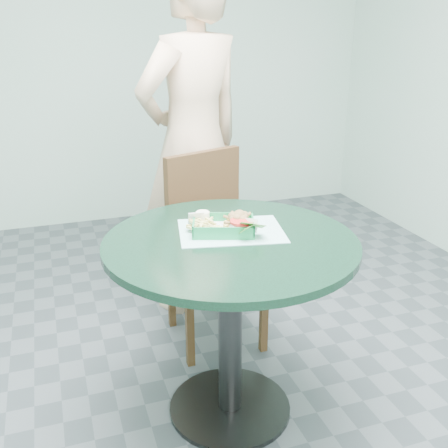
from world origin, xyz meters
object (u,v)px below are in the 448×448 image
object	(u,v)px
food_basket	(223,233)
crab_sandwich	(237,223)
diner_person	(193,104)
sauce_ramekin	(199,222)
cafe_table	(230,285)
dining_chair	(210,235)

from	to	relation	value
food_basket	crab_sandwich	bearing A→B (deg)	4.18
diner_person	food_basket	distance (m)	0.95
food_basket	sauce_ramekin	size ratio (longest dim) A/B	4.30
food_basket	cafe_table	bearing A→B (deg)	-87.21
dining_chair	diner_person	bearing A→B (deg)	68.26
sauce_ramekin	dining_chair	bearing A→B (deg)	68.32
crab_sandwich	sauce_ramekin	distance (m)	0.15
cafe_table	dining_chair	size ratio (longest dim) A/B	1.01
diner_person	food_basket	xyz separation A→B (m)	(-0.13, -0.87, -0.36)
cafe_table	dining_chair	bearing A→B (deg)	79.86
diner_person	sauce_ramekin	bearing A→B (deg)	52.48
cafe_table	dining_chair	distance (m)	0.63
cafe_table	sauce_ramekin	world-z (taller)	sauce_ramekin
food_basket	diner_person	bearing A→B (deg)	81.60
cafe_table	crab_sandwich	distance (m)	0.24
crab_sandwich	sauce_ramekin	world-z (taller)	crab_sandwich
cafe_table	sauce_ramekin	distance (m)	0.27
food_basket	crab_sandwich	xyz separation A→B (m)	(0.06, 0.00, 0.03)
diner_person	crab_sandwich	world-z (taller)	diner_person
diner_person	sauce_ramekin	xyz separation A→B (m)	(-0.21, -0.81, -0.33)
crab_sandwich	sauce_ramekin	size ratio (longest dim) A/B	2.21
cafe_table	dining_chair	xyz separation A→B (m)	(0.11, 0.62, -0.05)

